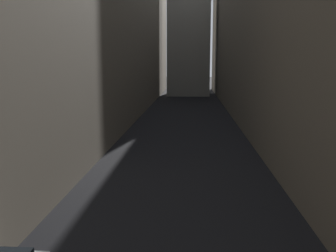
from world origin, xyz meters
TOP-DOWN VIEW (x-y plane):
  - ground_plane at (0.00, 48.00)m, footprint 264.00×264.00m
  - building_block_left at (-12.51, 50.00)m, footprint 14.02×108.00m
  - building_block_right at (11.37, 50.00)m, footprint 11.75×108.00m

SIDE VIEW (x-z plane):
  - ground_plane at x=0.00m, z-range 0.00..0.00m
  - building_block_right at x=11.37m, z-range 0.00..22.57m
  - building_block_left at x=-12.51m, z-range 0.00..25.09m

